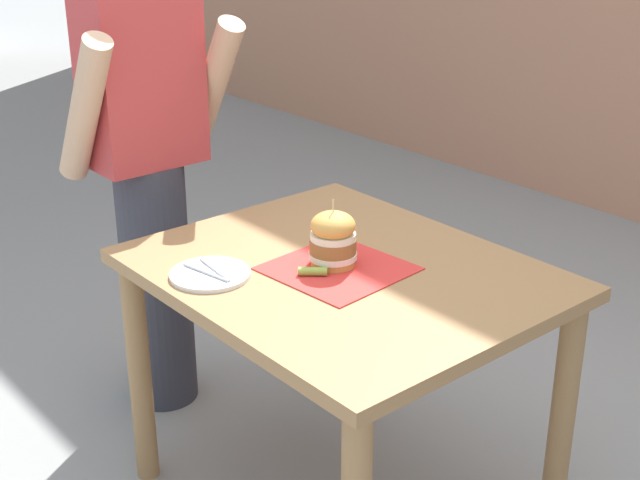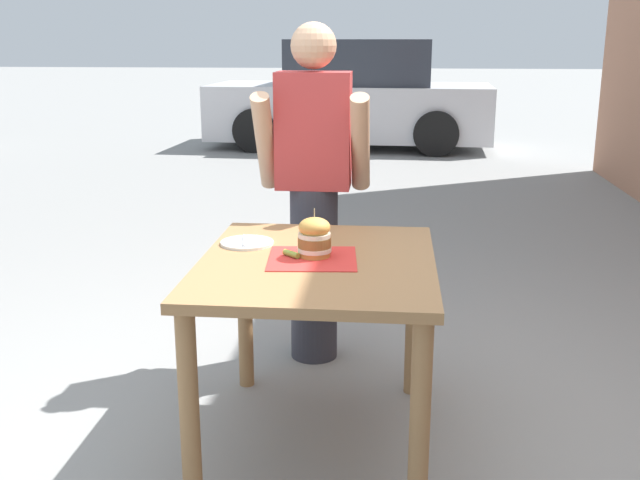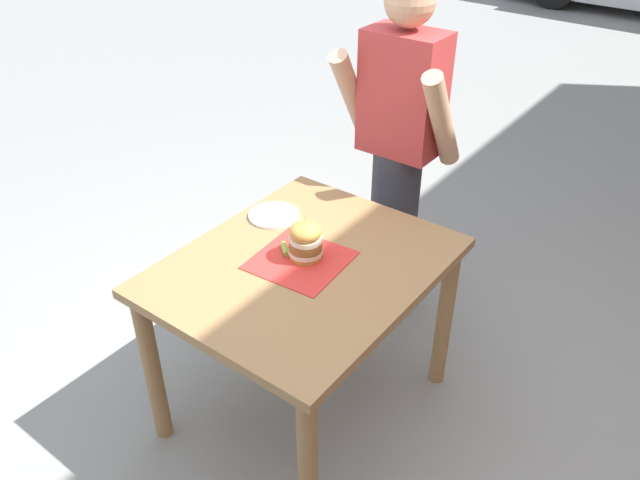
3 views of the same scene
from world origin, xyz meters
TOP-DOWN VIEW (x-y plane):
  - ground_plane at (0.00, 0.00)m, footprint 80.00×80.00m
  - patio_table at (0.00, 0.00)m, footprint 0.91×1.10m
  - serving_paper at (-0.02, -0.00)m, footprint 0.37×0.37m
  - sandwich at (-0.01, 0.03)m, footprint 0.13×0.13m
  - pickle_spear at (-0.10, 0.01)m, footprint 0.07×0.07m
  - side_plate_with_forks at (-0.31, 0.19)m, footprint 0.22×0.22m
  - diner_across_table at (-0.11, 0.86)m, footprint 0.55×0.35m
  - parked_car_mid_block at (-0.35, 8.75)m, footprint 4.27×1.98m

SIDE VIEW (x-z plane):
  - ground_plane at x=0.00m, z-range 0.00..0.00m
  - patio_table at x=0.00m, z-range 0.27..1.05m
  - parked_car_mid_block at x=-0.35m, z-range -0.08..1.52m
  - serving_paper at x=-0.02m, z-range 0.79..0.79m
  - side_plate_with_forks at x=-0.31m, z-range 0.78..0.80m
  - pickle_spear at x=-0.10m, z-range 0.79..0.81m
  - sandwich at x=-0.01m, z-range 0.77..0.96m
  - diner_across_table at x=-0.11m, z-range 0.04..1.73m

